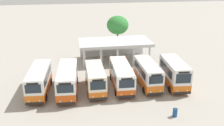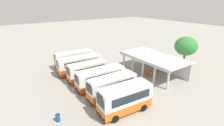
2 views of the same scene
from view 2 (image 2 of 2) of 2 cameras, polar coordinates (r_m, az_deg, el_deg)
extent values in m
plane|color=#A39E93|center=(25.74, -9.30, -9.21)|extent=(180.00, 180.00, 0.00)
cylinder|color=black|center=(33.32, -15.67, -1.82)|extent=(0.28, 0.91, 0.90)
cylinder|color=black|center=(35.16, -16.56, -0.74)|extent=(0.28, 0.91, 0.90)
cylinder|color=black|center=(34.63, -8.38, -0.42)|extent=(0.28, 0.91, 0.90)
cylinder|color=black|center=(36.40, -9.60, 0.55)|extent=(0.28, 0.91, 0.90)
cube|color=orange|center=(34.64, -12.56, 0.14)|extent=(2.62, 7.53, 1.07)
cube|color=silver|center=(34.22, -12.73, 2.23)|extent=(2.62, 7.53, 1.60)
cube|color=silver|center=(33.97, -12.84, 3.61)|extent=(2.54, 7.30, 0.12)
cube|color=black|center=(33.94, -18.47, -1.59)|extent=(2.01, 0.24, 0.28)
cube|color=#1E2833|center=(33.35, -18.73, 1.26)|extent=(1.73, 0.17, 1.04)
cube|color=black|center=(33.17, -18.85, 2.28)|extent=(1.27, 0.14, 0.24)
cube|color=#1E2833|center=(33.28, -12.00, 1.87)|extent=(0.44, 5.91, 0.88)
cube|color=#1E2833|center=(35.19, -13.12, 2.79)|extent=(0.44, 5.91, 0.88)
sphere|color=#EAEACC|center=(33.29, -18.28, -1.42)|extent=(0.20, 0.20, 0.20)
sphere|color=#EAEACC|center=(34.37, -18.73, -0.79)|extent=(0.20, 0.20, 0.20)
cylinder|color=black|center=(30.10, -14.37, -4.12)|extent=(0.28, 0.91, 0.90)
cylinder|color=black|center=(31.99, -15.50, -2.74)|extent=(0.28, 0.91, 0.90)
cylinder|color=black|center=(31.61, -5.97, -2.36)|extent=(0.28, 0.91, 0.90)
cylinder|color=black|center=(33.42, -7.53, -1.14)|extent=(0.28, 0.91, 0.90)
cube|color=#D14C14|center=(31.51, -10.82, -1.72)|extent=(2.72, 7.95, 1.13)
cube|color=silver|center=(31.04, -10.98, 0.55)|extent=(2.72, 7.95, 1.53)
cube|color=silver|center=(30.78, -11.08, 2.00)|extent=(2.63, 7.71, 0.12)
cube|color=black|center=(30.70, -17.67, -3.82)|extent=(2.12, 0.23, 0.28)
cube|color=#1E2833|center=(30.04, -17.95, -0.66)|extent=(1.83, 0.16, 0.99)
cube|color=black|center=(29.85, -18.07, 0.41)|extent=(1.34, 0.13, 0.24)
cube|color=#1E2833|center=(30.08, -10.07, 0.07)|extent=(0.43, 6.25, 0.84)
cube|color=#1E2833|center=(32.04, -11.51, 1.24)|extent=(0.43, 6.25, 0.84)
sphere|color=#EAEACC|center=(30.03, -17.43, -3.70)|extent=(0.20, 0.20, 0.20)
sphere|color=#EAEACC|center=(31.13, -17.99, -2.90)|extent=(0.20, 0.20, 0.20)
cylinder|color=black|center=(27.19, -11.12, -6.58)|extent=(0.23, 0.90, 0.90)
cylinder|color=black|center=(28.92, -12.73, -5.01)|extent=(0.23, 0.90, 0.90)
cylinder|color=black|center=(28.76, -3.71, -4.66)|extent=(0.23, 0.90, 0.90)
cylinder|color=black|center=(30.40, -5.67, -3.29)|extent=(0.23, 0.90, 0.90)
cube|color=orange|center=(28.58, -8.28, -4.11)|extent=(2.23, 6.53, 0.95)
cube|color=beige|center=(28.08, -8.41, -1.71)|extent=(2.23, 6.53, 1.62)
cube|color=beige|center=(27.77, -8.50, -0.04)|extent=(2.16, 6.33, 0.12)
cube|color=black|center=(27.64, -14.40, -6.22)|extent=(2.05, 0.12, 0.28)
cube|color=#1E2833|center=(26.97, -14.62, -3.01)|extent=(1.77, 0.07, 1.05)
cube|color=black|center=(26.73, -14.74, -1.74)|extent=(1.29, 0.07, 0.24)
cube|color=#1E2833|center=(27.21, -7.24, -2.27)|extent=(0.10, 5.20, 0.89)
cube|color=#1E2833|center=(29.00, -9.15, -0.92)|extent=(0.10, 5.20, 0.89)
sphere|color=#EAEACC|center=(27.00, -14.00, -6.11)|extent=(0.20, 0.20, 0.20)
sphere|color=#EAEACC|center=(28.02, -14.85, -5.19)|extent=(0.20, 0.20, 0.20)
cylinder|color=black|center=(24.49, -7.52, -9.54)|extent=(0.26, 0.91, 0.90)
cylinder|color=black|center=(26.21, -9.51, -7.54)|extent=(0.26, 0.91, 0.90)
cylinder|color=black|center=(26.50, 1.77, -6.92)|extent=(0.26, 0.91, 0.90)
cylinder|color=black|center=(28.09, -0.65, -5.25)|extent=(0.26, 0.91, 0.90)
cube|color=#D14C14|center=(26.04, -3.85, -6.47)|extent=(2.52, 7.66, 0.95)
cube|color=white|center=(25.50, -3.92, -3.93)|extent=(2.52, 7.66, 1.58)
cube|color=white|center=(25.16, -3.97, -2.17)|extent=(2.44, 7.43, 0.12)
cube|color=black|center=(24.85, -11.69, -9.15)|extent=(2.11, 0.18, 0.28)
cube|color=#1E2833|center=(24.11, -11.87, -5.71)|extent=(1.82, 0.12, 1.03)
cube|color=black|center=(23.85, -11.97, -4.37)|extent=(1.33, 0.10, 0.24)
cube|color=#1E2833|center=(24.64, -2.49, -4.67)|extent=(0.28, 6.06, 0.87)
cube|color=#1E2833|center=(26.42, -4.87, -2.95)|extent=(0.28, 6.06, 0.87)
sphere|color=#EAEACC|center=(24.20, -11.19, -9.13)|extent=(0.20, 0.20, 0.20)
sphere|color=#EAEACC|center=(25.22, -12.22, -7.93)|extent=(0.20, 0.20, 0.20)
cylinder|color=black|center=(21.90, -3.20, -13.32)|extent=(0.23, 0.90, 0.90)
cylinder|color=black|center=(23.39, -5.78, -11.00)|extent=(0.23, 0.90, 0.90)
cylinder|color=black|center=(23.99, 5.71, -10.14)|extent=(0.23, 0.90, 0.90)
cylinder|color=black|center=(25.36, 2.81, -8.26)|extent=(0.23, 0.90, 0.90)
cube|color=orange|center=(23.32, 0.05, -9.56)|extent=(2.19, 6.89, 1.14)
cube|color=silver|center=(22.69, 0.05, -6.63)|extent=(2.19, 6.89, 1.54)
cube|color=silver|center=(22.33, 0.05, -4.73)|extent=(2.13, 6.69, 0.12)
cube|color=black|center=(22.09, -7.64, -12.93)|extent=(2.01, 0.12, 0.28)
cube|color=#1E2833|center=(21.17, -7.75, -8.78)|extent=(1.73, 0.07, 1.00)
cube|color=black|center=(20.89, -7.83, -7.34)|extent=(1.27, 0.06, 0.24)
cube|color=#1E2833|center=(21.95, 1.80, -7.47)|extent=(0.10, 5.50, 0.85)
cube|color=#1E2833|center=(23.50, -1.18, -5.50)|extent=(0.10, 5.50, 0.85)
sphere|color=#EAEACC|center=(21.49, -6.94, -12.96)|extent=(0.20, 0.20, 0.20)
sphere|color=#EAEACC|center=(22.38, -8.33, -11.56)|extent=(0.20, 0.20, 0.20)
cylinder|color=black|center=(19.39, 1.08, -18.35)|extent=(0.28, 0.91, 0.90)
cylinder|color=black|center=(20.89, -2.12, -15.15)|extent=(0.28, 0.91, 0.90)
cylinder|color=black|center=(21.36, 10.62, -14.66)|extent=(0.28, 0.91, 0.90)
cylinder|color=black|center=(22.73, 7.01, -12.08)|extent=(0.28, 0.91, 0.90)
cube|color=orange|center=(20.74, 4.36, -13.96)|extent=(2.72, 6.61, 1.04)
cube|color=silver|center=(19.96, 4.47, -10.49)|extent=(2.72, 6.61, 1.88)
cube|color=silver|center=(19.47, 4.55, -7.97)|extent=(2.64, 6.42, 0.12)
cube|color=black|center=(19.62, -3.95, -17.61)|extent=(2.15, 0.25, 0.28)
cube|color=#1E2833|center=(18.54, -3.96, -12.95)|extent=(1.86, 0.18, 1.22)
cube|color=black|center=(18.13, -4.02, -10.92)|extent=(1.36, 0.15, 0.24)
cube|color=#1E2833|center=(19.22, 6.66, -11.73)|extent=(0.41, 5.17, 1.03)
cube|color=#1E2833|center=(20.79, 2.93, -8.96)|extent=(0.41, 5.17, 1.03)
sphere|color=#EAEACC|center=(18.99, -3.06, -17.87)|extent=(0.20, 0.20, 0.20)
sphere|color=#EAEACC|center=(19.89, -4.78, -15.93)|extent=(0.20, 0.20, 0.20)
cylinder|color=silver|center=(33.12, 4.02, 0.90)|extent=(0.36, 0.36, 3.20)
cylinder|color=silver|center=(31.23, 7.01, -0.42)|extent=(0.36, 0.36, 3.20)
cylinder|color=silver|center=(29.45, 10.38, -1.92)|extent=(0.36, 0.36, 3.20)
cylinder|color=silver|center=(27.81, 14.17, -3.58)|extent=(0.36, 0.36, 3.20)
cylinder|color=silver|center=(26.33, 18.43, -5.43)|extent=(0.36, 0.36, 3.20)
cube|color=silver|center=(33.16, 16.88, 0.07)|extent=(11.35, 0.20, 3.20)
cube|color=silver|center=(30.62, 13.96, 2.07)|extent=(11.85, 6.14, 0.20)
cube|color=silver|center=(28.60, 9.85, 0.58)|extent=(11.85, 0.10, 0.28)
cylinder|color=slate|center=(31.20, 10.74, -3.39)|extent=(0.03, 0.03, 0.44)
cylinder|color=slate|center=(31.43, 10.29, -3.19)|extent=(0.03, 0.03, 0.44)
cylinder|color=slate|center=(31.43, 11.20, -3.24)|extent=(0.03, 0.03, 0.44)
cylinder|color=slate|center=(31.66, 10.75, -3.04)|extent=(0.03, 0.03, 0.44)
cube|color=#D85919|center=(31.33, 10.78, -2.81)|extent=(0.44, 0.44, 0.04)
cube|color=#D85919|center=(31.39, 11.06, -2.39)|extent=(0.44, 0.04, 0.40)
cylinder|color=slate|center=(30.81, 11.59, -3.77)|extent=(0.03, 0.03, 0.44)
cylinder|color=slate|center=(31.04, 11.12, -3.55)|extent=(0.03, 0.03, 0.44)
cylinder|color=slate|center=(31.05, 12.04, -3.61)|extent=(0.03, 0.03, 0.44)
cylinder|color=slate|center=(31.27, 11.58, -3.40)|extent=(0.03, 0.03, 0.44)
cube|color=#D85919|center=(30.95, 11.61, -3.17)|extent=(0.44, 0.44, 0.04)
cube|color=#D85919|center=(31.00, 11.90, -2.75)|extent=(0.44, 0.04, 0.40)
cylinder|color=slate|center=(30.40, 12.37, -4.17)|extent=(0.03, 0.03, 0.44)
cylinder|color=slate|center=(30.61, 11.90, -3.95)|extent=(0.03, 0.03, 0.44)
cylinder|color=slate|center=(30.64, 12.83, -4.01)|extent=(0.03, 0.03, 0.44)
cylinder|color=slate|center=(30.85, 12.36, -3.80)|extent=(0.03, 0.03, 0.44)
cube|color=#D85919|center=(30.53, 12.40, -3.57)|extent=(0.44, 0.44, 0.04)
cube|color=#D85919|center=(30.59, 12.69, -3.14)|extent=(0.44, 0.04, 0.40)
cylinder|color=slate|center=(30.11, 13.42, -4.50)|extent=(0.03, 0.03, 0.44)
cylinder|color=slate|center=(30.32, 12.93, -4.28)|extent=(0.03, 0.03, 0.44)
cylinder|color=slate|center=(30.35, 13.87, -4.34)|extent=(0.03, 0.03, 0.44)
cylinder|color=slate|center=(30.56, 13.39, -4.12)|extent=(0.03, 0.03, 0.44)
cube|color=#D85919|center=(30.24, 13.44, -3.90)|extent=(0.44, 0.44, 0.04)
cube|color=#D85919|center=(30.30, 13.73, -3.46)|extent=(0.44, 0.04, 0.40)
cylinder|color=slate|center=(29.74, 14.30, -4.91)|extent=(0.03, 0.03, 0.44)
cylinder|color=slate|center=(29.95, 13.81, -4.68)|extent=(0.03, 0.03, 0.44)
cylinder|color=slate|center=(29.98, 14.76, -4.74)|extent=(0.03, 0.03, 0.44)
cylinder|color=slate|center=(30.19, 14.26, -4.51)|extent=(0.03, 0.03, 0.44)
cube|color=#D85919|center=(29.87, 14.32, -4.29)|extent=(0.44, 0.44, 0.04)
cube|color=#D85919|center=(29.93, 14.61, -3.85)|extent=(0.44, 0.04, 0.40)
cylinder|color=brown|center=(35.26, 23.03, 0.42)|extent=(0.32, 0.32, 3.10)
ellipsoid|color=#338438|center=(34.42, 23.73, 5.27)|extent=(4.12, 4.12, 3.50)
cylinder|color=#19478C|center=(20.43, -17.83, -17.28)|extent=(0.48, 0.48, 0.85)
torus|color=black|center=(20.17, -17.97, -16.27)|extent=(0.49, 0.49, 0.06)
camera|label=1|loc=(31.93, -70.93, 10.61)|focal=40.65mm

